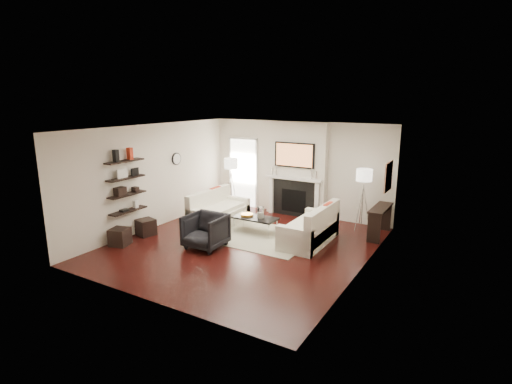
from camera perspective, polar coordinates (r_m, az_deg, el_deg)
The scene contains 71 objects.
room_envelope at distance 8.97m, azimuth -1.95°, elevation 0.48°, with size 6.00×6.00×6.00m.
chimney_breast at distance 11.45m, azimuth 5.80°, elevation 3.24°, with size 1.80×0.25×2.70m, color silver.
fireplace_surround at distance 11.51m, azimuth 5.42°, elevation -0.93°, with size 1.30×0.02×1.04m, color black.
firebox at distance 11.52m, azimuth 5.40°, elevation -1.27°, with size 0.75×0.02×0.65m, color black.
mantel_pilaster_l at distance 11.79m, azimuth 2.19°, elevation -0.38°, with size 0.12×0.08×1.10m, color white.
mantel_pilaster_r at distance 11.20m, azimuth 8.69°, elevation -1.27°, with size 0.12×0.08×1.10m, color white.
mantel_shelf at distance 11.33m, azimuth 5.38°, elevation 1.96°, with size 1.70×0.18×0.07m, color white.
tv_body at distance 11.24m, azimuth 5.51°, elevation 5.28°, with size 1.20×0.06×0.70m, color black.
tv_screen at distance 11.22m, azimuth 5.44°, elevation 5.26°, with size 1.10×0.01×0.62m, color #BF723F.
candlestick_l_tall at distance 11.55m, azimuth 2.95°, elevation 3.15°, with size 0.04×0.04×0.30m, color silver.
candlestick_l_short at distance 11.61m, azimuth 2.38°, elevation 3.06°, with size 0.04×0.04×0.24m, color silver.
candlestick_r_tall at distance 11.09m, azimuth 7.99°, elevation 2.61°, with size 0.04×0.04×0.30m, color silver.
candlestick_r_short at distance 11.05m, azimuth 8.61°, elevation 2.39°, with size 0.04×0.04×0.24m, color silver.
hallway_panel at distance 12.47m, azimuth -1.77°, elevation 2.73°, with size 0.90×0.02×2.10m, color white.
door_trim_l at distance 12.71m, azimuth -3.65°, elevation 2.92°, with size 0.06×0.06×2.16m, color white.
door_trim_r at distance 12.21m, azimuth 0.09°, elevation 2.51°, with size 0.06×0.06×2.16m, color white.
door_trim_top at distance 12.30m, azimuth -1.86°, elevation 7.67°, with size 1.02×0.06×0.06m, color white.
rug at distance 9.95m, azimuth 0.40°, elevation -6.28°, with size 2.60×2.00×0.01m, color #B5B194.
loveseat_left_base at distance 10.78m, azimuth -5.26°, elevation -3.63°, with size 0.85×1.80×0.42m, color white.
loveseat_left_back at distance 10.88m, azimuth -6.72°, elevation -1.77°, with size 0.18×1.80×0.80m, color white.
loveseat_left_arm_n at distance 10.14m, azimuth -7.94°, elevation -4.28°, with size 0.85×0.18×0.60m, color white.
loveseat_left_arm_s at distance 11.39m, azimuth -2.89°, elevation -2.18°, with size 0.85×0.18×0.60m, color white.
loveseat_left_cushion at distance 10.68m, azimuth -5.07°, elevation -2.34°, with size 0.63×1.44×0.10m, color white.
pillow_left_orange at distance 11.06m, azimuth -5.82°, elevation -0.40°, with size 0.10×0.42×0.42m, color red.
pillow_left_charcoal at distance 10.60m, azimuth -7.73°, elevation -1.12°, with size 0.10×0.40×0.40m, color black.
loveseat_right_base at distance 9.53m, azimuth 7.55°, elevation -5.99°, with size 0.85×1.80×0.42m, color white.
loveseat_right_back at distance 9.31m, azimuth 9.51°, elevation -4.48°, with size 0.18×1.80×0.80m, color white.
loveseat_right_arm_n at distance 8.80m, azimuth 5.47°, elevation -6.97°, with size 0.85×0.18×0.60m, color white.
loveseat_right_arm_s at distance 10.22m, azimuth 9.35°, elevation -4.19°, with size 0.85×0.18×0.60m, color white.
loveseat_right_cushion at distance 9.47m, azimuth 7.32°, elevation -4.46°, with size 0.63×1.44×0.10m, color white.
pillow_right_orange at distance 9.52m, azimuth 10.21°, elevation -2.82°, with size 0.10×0.42×0.42m, color red.
pillow_right_charcoal at distance 8.99m, azimuth 8.86°, elevation -3.81°, with size 0.10×0.40×0.40m, color black.
coffee_table at distance 10.04m, azimuth -0.09°, elevation -3.73°, with size 1.10×0.55×0.04m, color black.
coffee_leg_nw at distance 10.18m, azimuth -3.16°, elevation -4.74°, with size 0.02×0.02×0.38m, color silver.
coffee_leg_ne at distance 9.69m, azimuth 1.80°, elevation -5.68°, with size 0.02×0.02×0.38m, color silver.
coffee_leg_sw at distance 10.53m, azimuth -1.83°, elevation -4.11°, with size 0.02×0.02×0.38m, color silver.
coffee_leg_se at distance 10.05m, azimuth 3.01°, elevation -4.97°, with size 0.02×0.02×0.38m, color silver.
hurricane_glass at distance 9.92m, azimuth 0.65°, elevation -2.97°, with size 0.17×0.17×0.30m, color white.
hurricane_candle at distance 9.94m, azimuth 0.65°, elevation -3.33°, with size 0.11×0.11×0.16m, color white.
copper_bowl at distance 10.15m, azimuth -1.31°, elevation -3.27°, with size 0.32×0.32×0.05m, color #B1711D.
armchair at distance 9.17m, azimuth -7.24°, elevation -5.32°, with size 0.83×0.78×0.86m, color black.
lamp_left_post at distance 11.99m, azimuth -3.53°, elevation 0.09°, with size 0.02×0.02×1.20m, color silver.
lamp_left_shade at distance 11.83m, azimuth -3.59°, elevation 4.10°, with size 0.40×0.40×0.30m, color white.
lamp_left_leg_a at distance 11.93m, azimuth -3.09°, elevation 0.02°, with size 0.02×0.02×1.25m, color silver.
lamp_left_leg_b at distance 12.10m, azimuth -3.50°, elevation 0.21°, with size 0.02×0.02×1.25m, color silver.
lamp_left_leg_c at distance 11.95m, azimuth -4.01°, elevation 0.03°, with size 0.02×0.02×1.25m, color silver.
lamp_right_post at distance 10.58m, azimuth 14.93°, elevation -2.17°, with size 0.02×0.02×1.20m, color silver.
lamp_right_shade at distance 10.39m, azimuth 15.21°, elevation 2.35°, with size 0.40×0.40×0.30m, color white.
lamp_right_leg_a at distance 10.55m, azimuth 15.51°, elevation -2.24°, with size 0.02×0.02×1.25m, color silver.
lamp_right_leg_b at distance 10.68m, azimuth 14.79°, elevation -2.01°, with size 0.02×0.02×1.25m, color silver.
lamp_right_leg_c at distance 10.50m, azimuth 14.50°, elevation -2.25°, with size 0.02×0.02×1.25m, color silver.
console_top at distance 10.18m, azimuth 17.39°, elevation -2.17°, with size 0.35×1.20×0.04m, color black.
console_leg_n at distance 9.78m, azimuth 16.48°, elevation -5.05°, with size 0.30×0.04×0.71m, color black.
console_leg_s at distance 10.80m, azimuth 17.94°, elevation -3.40°, with size 0.30×0.04×0.71m, color black.
wall_art at distance 9.80m, azimuth 18.38°, elevation 2.09°, with size 0.03×0.70×0.70m, color tan.
shelf_bottom at distance 10.07m, azimuth -17.77°, elevation -2.56°, with size 0.25×1.00×0.04m, color black.
shelf_lower at distance 9.97m, azimuth -17.94°, elevation -0.34°, with size 0.25×1.00×0.04m, color black.
shelf_upper at distance 9.89m, azimuth -18.10°, elevation 1.91°, with size 0.25×1.00×0.04m, color black.
shelf_top at distance 9.82m, azimuth -18.27°, elevation 4.20°, with size 0.25×1.00×0.04m, color black.
decor_magfile_a at distance 9.64m, azimuth -19.40°, elevation 4.90°, with size 0.12×0.10×0.28m, color black.
decor_magfile_b at distance 9.91m, azimuth -17.58°, elevation 5.25°, with size 0.12×0.10×0.28m, color red.
decor_frame_a at distance 9.80m, azimuth -18.57°, elevation 2.54°, with size 0.04×0.30×0.22m, color white.
decor_frame_b at distance 10.05m, azimuth -16.92°, elevation 2.80°, with size 0.04×0.22×0.18m, color black.
decor_wine_rack at distance 9.82m, azimuth -18.84°, elevation 0.09°, with size 0.18×0.25×0.20m, color black.
decor_box_small at distance 10.12m, azimuth -16.86°, elevation 0.39°, with size 0.15×0.12×0.12m, color black.
decor_books at distance 9.98m, azimuth -18.30°, elevation -2.48°, with size 0.14×0.20×0.05m, color black.
decor_box_tall at distance 10.19m, azimuth -16.83°, elevation -1.67°, with size 0.10×0.10×0.18m, color white.
clock_rim at distance 11.25m, azimuth -11.32°, elevation 4.67°, with size 0.34×0.34×0.04m, color black.
clock_face at distance 11.23m, azimuth -11.22°, elevation 4.66°, with size 0.29×0.29×0.01m, color white.
ottoman_near at distance 10.35m, azimuth -15.45°, elevation -4.86°, with size 0.40×0.40×0.40m, color black.
ottoman_far at distance 9.83m, azimuth -18.88°, elevation -6.07°, with size 0.40×0.40×0.40m, color black.
Camera 1 is at (4.70, -7.38, 3.35)m, focal length 28.00 mm.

